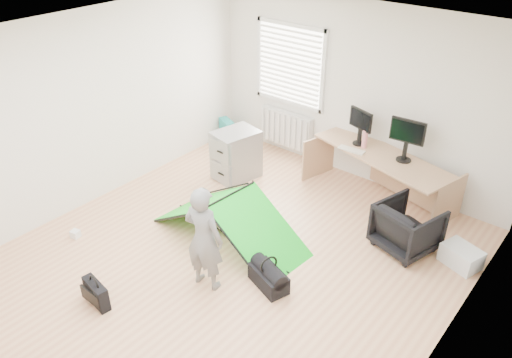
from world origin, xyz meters
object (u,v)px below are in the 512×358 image
Objects in this scene: desk at (379,176)px; monitor_left at (360,132)px; thermos at (365,139)px; duffel_bag at (269,278)px; person at (204,238)px; office_chair at (407,227)px; kite at (229,217)px; filing_cabinet at (236,155)px; laptop_bag at (96,293)px; storage_crate at (461,256)px; monitor_right at (406,146)px.

monitor_left is at bearing -176.51° from desk.
duffel_bag is (0.25, -2.55, -0.75)m from thermos.
monitor_left is 0.32× the size of person.
thermos reaches higher than office_chair.
thermos reaches higher than kite.
laptop_bag is at bearing -65.82° from filing_cabinet.
office_chair is 0.72m from storage_crate.
monitor_left reaches higher than kite.
desk is at bearing -112.31° from person.
person is at bearing -87.79° from desk.
filing_cabinet reaches higher than desk.
kite is at bearing 176.11° from duffel_bag.
duffel_bag is (-0.37, -2.54, -0.84)m from monitor_right.
filing_cabinet is 2.01× the size of laptop_bag.
filing_cabinet reaches higher than office_chair.
filing_cabinet is 1.59m from kite.
monitor_right is 0.36× the size of person.
monitor_left is 0.20× the size of kite.
duffel_bag is at bearing -63.74° from monitor_left.
office_chair is (2.86, 0.01, -0.07)m from filing_cabinet.
desk is 3.03m from person.
kite is at bearing -101.52° from desk.
laptop_bag is at bearing -131.82° from storage_crate.
storage_crate is at bearing -36.73° from monitor_right.
kite is (-0.73, -2.15, -0.53)m from thermos.
monitor_right is at bearing 62.58° from kite.
duffel_bag is (-0.90, -1.67, -0.21)m from office_chair.
person is at bearing 70.26° from office_chair.
person is (-1.49, -2.09, 0.34)m from office_chair.
filing_cabinet is 1.12× the size of office_chair.
desk is 1.20m from office_chair.
monitor_right reaches higher than laptop_bag.
monitor_left is at bearing 171.10° from monitor_right.
thermos is 0.71× the size of laptop_bag.
monitor_left is 0.14m from thermos.
monitor_right is 0.63m from thermos.
office_chair is at bearing -18.03° from monitor_left.
thermos is at bearing -21.79° from office_chair.
office_chair reaches higher than laptop_bag.
duffel_bag is at bearing -131.54° from storage_crate.
person is (-0.96, -2.97, -0.29)m from monitor_right.
office_chair is 0.34× the size of kite.
laptop_bag is at bearing -94.40° from desk.
monitor_left is 0.74m from monitor_right.
desk is at bearing -179.76° from monitor_right.
storage_crate is (3.54, 0.13, -0.27)m from filing_cabinet.
filing_cabinet is (-2.01, -0.86, 0.03)m from desk.
laptop_bag is (-1.67, -3.97, -0.80)m from monitor_right.
person reaches higher than duffel_bag.
thermos is 2.67m from duffel_bag.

